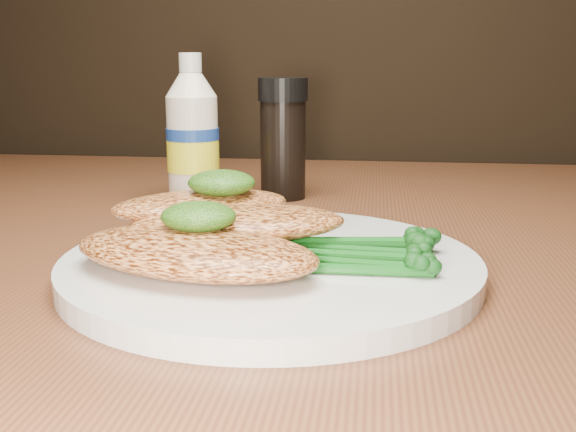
# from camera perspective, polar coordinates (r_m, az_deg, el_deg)

# --- Properties ---
(plate) EXTENTS (0.29, 0.29, 0.01)m
(plate) POSITION_cam_1_polar(r_m,az_deg,el_deg) (0.48, -1.42, -4.17)
(plate) COLOR silver
(plate) RESTS_ON dining_table
(chicken_front) EXTENTS (0.18, 0.13, 0.03)m
(chicken_front) POSITION_cam_1_polar(r_m,az_deg,el_deg) (0.44, -7.74, -2.97)
(chicken_front) COLOR #E28A48
(chicken_front) RESTS_ON plate
(chicken_mid) EXTENTS (0.16, 0.11, 0.02)m
(chicken_mid) POSITION_cam_1_polar(r_m,az_deg,el_deg) (0.49, -4.09, -0.54)
(chicken_mid) COLOR #E28A48
(chicken_mid) RESTS_ON plate
(chicken_back) EXTENTS (0.15, 0.12, 0.02)m
(chicken_back) POSITION_cam_1_polar(r_m,az_deg,el_deg) (0.51, -7.21, 0.90)
(chicken_back) COLOR #E28A48
(chicken_back) RESTS_ON plate
(pesto_front) EXTENTS (0.06, 0.05, 0.02)m
(pesto_front) POSITION_cam_1_polar(r_m,az_deg,el_deg) (0.45, -7.42, -0.04)
(pesto_front) COLOR black
(pesto_front) RESTS_ON chicken_front
(pesto_back) EXTENTS (0.05, 0.05, 0.02)m
(pesto_back) POSITION_cam_1_polar(r_m,az_deg,el_deg) (0.51, -5.52, 2.75)
(pesto_back) COLOR black
(pesto_back) RESTS_ON chicken_back
(broccolini_bundle) EXTENTS (0.15, 0.12, 0.02)m
(broccolini_bundle) POSITION_cam_1_polar(r_m,az_deg,el_deg) (0.46, 4.44, -2.44)
(broccolini_bundle) COLOR #135917
(broccolini_bundle) RESTS_ON plate
(mayo_bottle) EXTENTS (0.06, 0.06, 0.15)m
(mayo_bottle) POSITION_cam_1_polar(r_m,az_deg,el_deg) (0.72, -7.92, 7.15)
(mayo_bottle) COLOR white
(mayo_bottle) RESTS_ON dining_table
(pepper_grinder) EXTENTS (0.07, 0.07, 0.13)m
(pepper_grinder) POSITION_cam_1_polar(r_m,az_deg,el_deg) (0.74, -0.42, 6.40)
(pepper_grinder) COLOR black
(pepper_grinder) RESTS_ON dining_table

